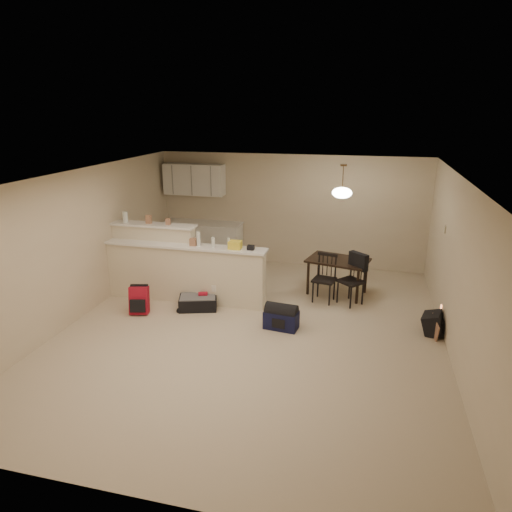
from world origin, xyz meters
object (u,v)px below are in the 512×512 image
(dining_chair_far, at_px, (351,280))
(suitcase, at_px, (198,303))
(dining_table, at_px, (338,264))
(pendant_lamp, at_px, (342,192))
(navy_duffel, at_px, (281,320))
(black_daypack, at_px, (434,324))
(dining_chair_near, at_px, (324,279))
(red_backpack, at_px, (139,300))

(dining_chair_far, height_order, suitcase, dining_chair_far)
(dining_table, relative_size, pendant_lamp, 2.03)
(pendant_lamp, height_order, suitcase, pendant_lamp)
(pendant_lamp, height_order, navy_duffel, pendant_lamp)
(dining_table, bearing_deg, black_daypack, -25.20)
(dining_chair_near, bearing_deg, dining_chair_far, 12.05)
(dining_table, relative_size, dining_chair_far, 1.35)
(dining_chair_near, distance_m, black_daypack, 2.06)
(red_backpack, height_order, black_daypack, red_backpack)
(dining_chair_near, relative_size, navy_duffel, 1.65)
(navy_duffel, bearing_deg, black_daypack, 16.33)
(dining_table, bearing_deg, dining_chair_far, -43.99)
(navy_duffel, distance_m, black_daypack, 2.44)
(dining_chair_far, bearing_deg, pendant_lamp, 163.26)
(pendant_lamp, bearing_deg, suitcase, -151.01)
(red_backpack, height_order, navy_duffel, red_backpack)
(suitcase, bearing_deg, red_backpack, -172.89)
(dining_table, distance_m, dining_chair_far, 0.53)
(black_daypack, bearing_deg, navy_duffel, 114.48)
(dining_chair_near, relative_size, red_backpack, 1.86)
(dining_table, bearing_deg, red_backpack, -138.72)
(dining_table, height_order, suitcase, dining_table)
(suitcase, xyz_separation_m, navy_duffel, (1.60, -0.40, 0.04))
(dining_chair_near, height_order, suitcase, dining_chair_near)
(dining_chair_far, relative_size, suitcase, 1.40)
(red_backpack, bearing_deg, dining_table, 13.43)
(dining_table, height_order, dining_chair_near, dining_chair_near)
(pendant_lamp, relative_size, black_daypack, 1.61)
(pendant_lamp, distance_m, black_daypack, 2.78)
(dining_chair_near, xyz_separation_m, red_backpack, (-3.09, -1.30, -0.21))
(dining_chair_far, bearing_deg, navy_duffel, -88.27)
(dining_table, xyz_separation_m, pendant_lamp, (-0.00, -0.00, 1.38))
(pendant_lamp, xyz_separation_m, navy_duffel, (-0.77, -1.72, -1.84))
(navy_duffel, bearing_deg, red_backpack, -172.85)
(pendant_lamp, xyz_separation_m, red_backpack, (-3.30, -1.73, -1.75))
(suitcase, height_order, navy_duffel, navy_duffel)
(red_backpack, bearing_deg, dining_chair_near, 8.46)
(black_daypack, bearing_deg, dining_chair_near, 79.55)
(dining_chair_near, xyz_separation_m, suitcase, (-2.16, -0.87, -0.34))
(pendant_lamp, height_order, black_daypack, pendant_lamp)
(suitcase, distance_m, red_backpack, 1.03)
(dining_table, bearing_deg, pendant_lamp, -107.39)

